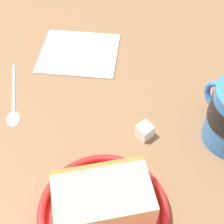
# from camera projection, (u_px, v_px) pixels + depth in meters

# --- Properties ---
(ground_plane) EXTENTS (1.49, 1.49, 0.03)m
(ground_plane) POSITION_uv_depth(u_px,v_px,m) (117.00, 163.00, 0.46)
(ground_plane) COLOR brown
(small_plate) EXTENTS (0.16, 0.16, 0.02)m
(small_plate) POSITION_uv_depth(u_px,v_px,m) (103.00, 212.00, 0.39)
(small_plate) COLOR red
(small_plate) RESTS_ON ground_plane
(cake_slice) EXTENTS (0.08, 0.12, 0.05)m
(cake_slice) POSITION_uv_depth(u_px,v_px,m) (103.00, 200.00, 0.38)
(cake_slice) COLOR #9E662D
(cake_slice) RESTS_ON small_plate
(teaspoon) EXTENTS (0.13, 0.03, 0.01)m
(teaspoon) POSITION_uv_depth(u_px,v_px,m) (13.00, 106.00, 0.51)
(teaspoon) COLOR silver
(teaspoon) RESTS_ON ground_plane
(folded_napkin) EXTENTS (0.16, 0.17, 0.01)m
(folded_napkin) POSITION_uv_depth(u_px,v_px,m) (79.00, 52.00, 0.59)
(folded_napkin) COLOR white
(folded_napkin) RESTS_ON ground_plane
(sugar_cube) EXTENTS (0.03, 0.03, 0.02)m
(sugar_cube) POSITION_uv_depth(u_px,v_px,m) (145.00, 131.00, 0.47)
(sugar_cube) COLOR white
(sugar_cube) RESTS_ON ground_plane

